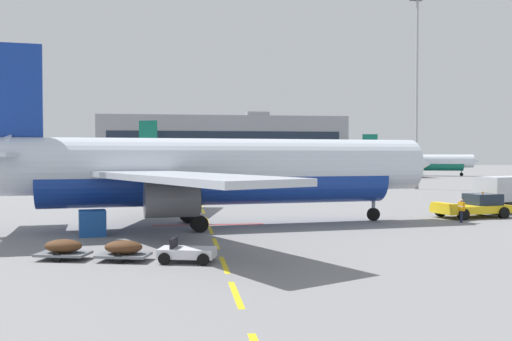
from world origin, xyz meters
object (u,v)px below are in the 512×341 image
at_px(airliner_mid_left, 417,162).
at_px(apron_light_mast_far, 417,71).
at_px(ground_power_truck, 510,193).
at_px(baggage_train, 124,250).
at_px(airliner_far_center, 204,160).
at_px(ground_crew_worker, 461,209).
at_px(airliner_foreground, 213,170).
at_px(uld_cargo_container, 92,223).
at_px(pushback_tug, 474,206).

xyz_separation_m(airliner_mid_left, apron_light_mast_far, (-21.73, -49.69, 14.03)).
distance_m(ground_power_truck, baggage_train, 36.67).
relative_size(airliner_far_center, baggage_train, 3.79).
bearing_deg(ground_crew_worker, baggage_train, -152.41).
distance_m(airliner_far_center, baggage_train, 88.42).
height_order(airliner_foreground, apron_light_mast_far, apron_light_mast_far).
relative_size(airliner_foreground, ground_power_truck, 4.70).
xyz_separation_m(airliner_foreground, ground_power_truck, (26.53, 6.37, -2.30)).
bearing_deg(uld_cargo_container, pushback_tug, 12.89).
height_order(pushback_tug, baggage_train, pushback_tug).
bearing_deg(uld_cargo_container, baggage_train, -72.27).
xyz_separation_m(ground_power_truck, baggage_train, (-31.44, -18.84, -1.12)).
distance_m(pushback_tug, ground_crew_worker, 4.12).
bearing_deg(uld_cargo_container, airliner_mid_left, 56.42).
relative_size(airliner_mid_left, ground_crew_worker, 16.00).
distance_m(airliner_foreground, ground_power_truck, 27.38).
xyz_separation_m(pushback_tug, uld_cargo_container, (-28.92, -6.62, -0.10)).
height_order(baggage_train, apron_light_mast_far, apron_light_mast_far).
height_order(airliner_far_center, ground_power_truck, airliner_far_center).
bearing_deg(airliner_far_center, apron_light_mast_far, -50.69).
distance_m(pushback_tug, uld_cargo_container, 29.67).
relative_size(airliner_far_center, uld_cargo_container, 17.56).
height_order(airliner_far_center, baggage_train, airliner_far_center).
xyz_separation_m(uld_cargo_container, apron_light_mast_far, (39.84, 43.05, 16.48)).
xyz_separation_m(airliner_foreground, apron_light_mast_far, (32.14, 39.32, 13.33)).
bearing_deg(airliner_mid_left, ground_power_truck, -108.31).
bearing_deg(ground_power_truck, airliner_foreground, -166.49).
bearing_deg(baggage_train, apron_light_mast_far, 54.42).
height_order(airliner_far_center, ground_crew_worker, airliner_far_center).
bearing_deg(apron_light_mast_far, airliner_foreground, -129.26).
height_order(ground_power_truck, uld_cargo_container, ground_power_truck).
xyz_separation_m(airliner_far_center, ground_power_truck, (24.09, -69.21, -2.35)).
distance_m(ground_power_truck, uld_cargo_container, 35.70).
bearing_deg(uld_cargo_container, apron_light_mast_far, 47.22).
bearing_deg(baggage_train, airliner_foreground, 68.51).
relative_size(pushback_tug, ground_crew_worker, 3.66).
bearing_deg(ground_power_truck, apron_light_mast_far, 80.34).
xyz_separation_m(airliner_foreground, pushback_tug, (21.22, 2.89, -3.05)).
distance_m(pushback_tug, airliner_mid_left, 92.13).
bearing_deg(airliner_far_center, airliner_mid_left, 14.63).
height_order(airliner_mid_left, uld_cargo_container, airliner_mid_left).
distance_m(pushback_tug, airliner_far_center, 75.15).
bearing_deg(ground_power_truck, baggage_train, -149.07).
distance_m(ground_crew_worker, apron_light_mast_far, 44.87).
bearing_deg(ground_power_truck, ground_crew_worker, -140.53).
bearing_deg(pushback_tug, uld_cargo_container, -167.11).
distance_m(baggage_train, ground_crew_worker, 26.44).
relative_size(ground_crew_worker, apron_light_mast_far, 0.06).
bearing_deg(baggage_train, airliner_mid_left, 59.92).
bearing_deg(airliner_mid_left, ground_crew_worker, -111.61).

